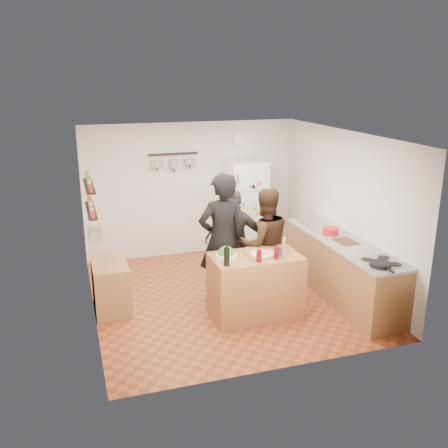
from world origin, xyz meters
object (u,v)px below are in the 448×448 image
object	(u,v)px
red_bowl	(330,231)
salad_bowl	(226,256)
person_left	(222,240)
skillet	(380,264)
counter_run	(342,269)
wall_clock	(240,139)
person_center	(264,244)
salt_canister	(279,252)
wine_bottle	(227,257)
fridge	(245,208)
prep_island	(255,286)
pepper_mill	(284,245)
person_back	(235,240)
side_table	(111,287)

from	to	relation	value
red_bowl	salad_bowl	bearing A→B (deg)	-166.24
person_left	skillet	size ratio (longest dim) A/B	7.12
counter_run	skillet	distance (m)	1.19
salad_bowl	counter_run	xyz separation A→B (m)	(1.92, 0.13, -0.49)
wall_clock	person_center	bearing A→B (deg)	-99.98
person_center	counter_run	size ratio (longest dim) A/B	0.66
salt_canister	person_left	bearing A→B (deg)	134.77
wine_bottle	fridge	distance (m)	2.97
counter_run	red_bowl	xyz separation A→B (m)	(-0.05, 0.33, 0.52)
prep_island	pepper_mill	size ratio (longest dim) A/B	7.37
skillet	red_bowl	distance (m)	1.40
salt_canister	counter_run	size ratio (longest dim) A/B	0.05
person_left	counter_run	bearing A→B (deg)	161.78
person_left	wine_bottle	bearing A→B (deg)	69.87
red_bowl	person_back	bearing A→B (deg)	160.94
salad_bowl	skillet	bearing A→B (deg)	-27.51
red_bowl	fridge	xyz separation A→B (m)	(-0.70, 1.97, -0.07)
wall_clock	side_table	world-z (taller)	wall_clock
person_left	wall_clock	bearing A→B (deg)	-122.90
fridge	salad_bowl	bearing A→B (deg)	-115.68
skillet	red_bowl	size ratio (longest dim) A/B	1.13
person_back	pepper_mill	bearing A→B (deg)	132.64
person_left	person_back	world-z (taller)	person_left
person_back	skillet	bearing A→B (deg)	144.61
fridge	side_table	size ratio (longest dim) A/B	2.25
skillet	fridge	size ratio (longest dim) A/B	0.16
prep_island	counter_run	xyz separation A→B (m)	(1.50, 0.18, -0.01)
salt_canister	skillet	size ratio (longest dim) A/B	0.45
pepper_mill	counter_run	distance (m)	1.19
red_bowl	prep_island	bearing A→B (deg)	-160.68
wall_clock	pepper_mill	bearing A→B (deg)	-96.14
salad_bowl	red_bowl	bearing A→B (deg)	13.76
prep_island	wall_clock	xyz separation A→B (m)	(0.75, 2.81, 1.69)
pepper_mill	skillet	distance (m)	1.34
skillet	wine_bottle	bearing A→B (deg)	160.38
pepper_mill	wall_clock	distance (m)	3.00
salad_bowl	salt_canister	distance (m)	0.74
side_table	prep_island	bearing A→B (deg)	-22.31
wine_bottle	wall_clock	distance (m)	3.46
salt_canister	person_back	distance (m)	1.16
pepper_mill	salt_canister	distance (m)	0.23
person_center	person_left	bearing A→B (deg)	4.31
pepper_mill	red_bowl	world-z (taller)	pepper_mill
person_center	skillet	xyz separation A→B (m)	(1.05, -1.43, 0.08)
pepper_mill	wall_clock	size ratio (longest dim) A/B	0.57
fridge	salt_canister	bearing A→B (deg)	-99.76
skillet	red_bowl	xyz separation A→B (m)	(0.05, 1.40, 0.02)
pepper_mill	red_bowl	size ratio (longest dim) A/B	0.68
pepper_mill	person_left	size ratio (longest dim) A/B	0.08
person_center	wall_clock	bearing A→B (deg)	-97.12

